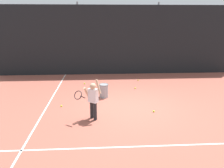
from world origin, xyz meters
TOP-DOWN VIEW (x-y plane):
  - ground_plane at (0.00, 0.00)m, footprint 20.00×20.00m
  - court_line_baseline at (0.00, -2.68)m, footprint 9.00×0.05m
  - court_line_sideline at (-3.08, 1.00)m, footprint 0.05×9.00m
  - back_fence_windscreen at (0.00, 5.18)m, footprint 13.72×0.08m
  - fence_post_1 at (-2.24, 5.24)m, footprint 0.09×0.09m
  - fence_post_2 at (2.24, 5.24)m, footprint 0.09×0.09m
  - tennis_player at (-1.35, -0.97)m, footprint 0.89×0.52m
  - ball_hopper at (-0.94, 1.09)m, footprint 0.38×0.38m
  - tennis_ball_0 at (0.75, -0.56)m, footprint 0.07×0.07m
  - tennis_ball_1 at (0.54, 2.17)m, footprint 0.07×0.07m
  - tennis_ball_2 at (-1.86, 3.08)m, footprint 0.07×0.07m
  - tennis_ball_3 at (-2.54, 0.14)m, footprint 0.07×0.07m
  - tennis_ball_4 at (-1.40, 1.19)m, footprint 0.07×0.07m
  - tennis_ball_5 at (0.92, 3.57)m, footprint 0.07×0.07m

SIDE VIEW (x-z plane):
  - ground_plane at x=0.00m, z-range 0.00..0.00m
  - court_line_baseline at x=0.00m, z-range 0.00..0.00m
  - court_line_sideline at x=-3.08m, z-range 0.00..0.00m
  - tennis_ball_0 at x=0.75m, z-range 0.00..0.07m
  - tennis_ball_1 at x=0.54m, z-range 0.00..0.07m
  - tennis_ball_2 at x=-1.86m, z-range 0.00..0.07m
  - tennis_ball_3 at x=-2.54m, z-range 0.00..0.07m
  - tennis_ball_4 at x=-1.40m, z-range 0.00..0.07m
  - tennis_ball_5 at x=0.92m, z-range 0.00..0.07m
  - ball_hopper at x=-0.94m, z-range 0.01..0.57m
  - tennis_player at x=-1.35m, z-range 0.05..1.40m
  - back_fence_windscreen at x=0.00m, z-range 0.00..3.87m
  - fence_post_1 at x=-2.24m, z-range 0.00..4.02m
  - fence_post_2 at x=2.24m, z-range 0.00..4.02m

